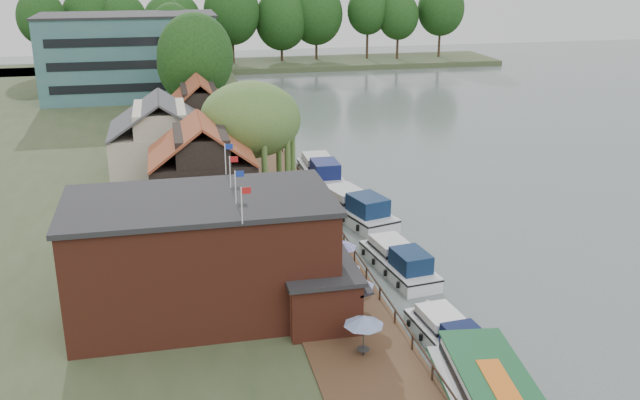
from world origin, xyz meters
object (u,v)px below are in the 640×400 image
umbrella_3 (339,256)px  umbrella_1 (356,296)px  cottage_a (202,173)px  cruiser_3 (321,169)px  cruiser_0 (451,334)px  pub (236,253)px  cruiser_2 (355,204)px  hotel_block (130,56)px  umbrella_0 (363,336)px  umbrella_2 (341,278)px  cottage_c (200,120)px  willow (251,142)px  cruiser_1 (399,257)px  umbrella_4 (324,247)px  swan (499,389)px  cottage_b (162,143)px  umbrella_5 (325,229)px

umbrella_3 → umbrella_1: bearing=-94.1°
cottage_a → umbrella_3: 14.42m
cruiser_3 → cruiser_0: bearing=-88.9°
pub → cruiser_2: bearing=53.8°
hotel_block → umbrella_0: size_ratio=10.69×
umbrella_2 → cottage_a: bearing=116.9°
hotel_block → cottage_c: (8.00, -37.00, -1.90)m
pub → cottage_a: (-1.00, 15.00, 0.60)m
cottage_c → umbrella_3: size_ratio=3.48×
cruiser_0 → cruiser_2: cruiser_2 is taller
pub → cottage_a: 15.05m
cottage_a → umbrella_0: bearing=-72.5°
umbrella_3 → willow: bearing=102.6°
umbrella_0 → umbrella_1: bearing=79.9°
umbrella_1 → cruiser_0: bearing=-36.7°
cruiser_1 → cruiser_0: bearing=-100.1°
umbrella_0 → umbrella_2: bearing=85.4°
umbrella_0 → cruiser_1: size_ratio=0.25×
cottage_c → cruiser_3: bearing=-32.1°
umbrella_1 → umbrella_4: size_ratio=1.00×
umbrella_0 → umbrella_4: 12.26m
cruiser_1 → swan: bearing=-96.1°
cottage_b → cruiser_3: 15.80m
cottage_c → umbrella_4: 29.63m
cottage_a → cruiser_0: bearing=-59.2°
pub → cottage_b: cottage_b is taller
cruiser_1 → swan: (0.35, -15.20, -0.92)m
umbrella_4 → cruiser_0: size_ratio=0.27×
umbrella_1 → cruiser_3: bearing=81.4°
pub → cruiser_1: bearing=22.3°
cottage_b → cruiser_2: cottage_b is taller
umbrella_5 → cruiser_1: 5.92m
umbrella_2 → cruiser_3: bearing=80.2°
umbrella_1 → cruiser_3: (4.42, 29.38, -0.96)m
umbrella_4 → cruiser_1: 5.53m
hotel_block → umbrella_4: size_ratio=10.69×
cottage_a → umbrella_1: bearing=-66.0°
cruiser_3 → cruiser_2: bearing=-86.6°
cottage_b → hotel_block: bearing=95.0°
cruiser_0 → umbrella_0: bearing=-173.9°
umbrella_4 → umbrella_5: (0.82, 3.22, 0.00)m
umbrella_5 → cruiser_3: (3.81, 18.52, -0.96)m
umbrella_1 → hotel_block: bearing=101.4°
cottage_c → hotel_block: bearing=102.2°
pub → umbrella_4: size_ratio=8.42×
umbrella_0 → cruiser_2: size_ratio=0.22×
cruiser_0 → cruiser_1: cruiser_1 is taller
cruiser_2 → swan: bearing=-104.0°
umbrella_3 → cruiser_2: 13.34m
pub → umbrella_4: pub is taller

